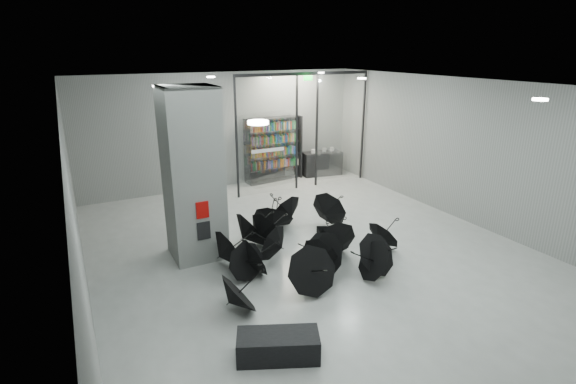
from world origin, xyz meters
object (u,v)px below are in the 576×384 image
umbrella_cluster (298,248)px  column (193,175)px  bookshelf (274,149)px  shop_counter (322,163)px  bench (278,346)px

umbrella_cluster → column: bearing=144.8°
bookshelf → shop_counter: bookshelf is taller
column → bench: column is taller
column → bookshelf: column is taller
column → bookshelf: (4.31, 4.75, -0.81)m
column → shop_counter: column is taller
column → umbrella_cluster: bearing=-35.2°
bench → umbrella_cluster: (1.90, 2.82, 0.10)m
bench → umbrella_cluster: size_ratio=0.25×
column → umbrella_cluster: (1.99, -1.41, -1.69)m
bench → shop_counter: 10.77m
column → shop_counter: size_ratio=2.63×
bookshelf → umbrella_cluster: 6.64m
bookshelf → umbrella_cluster: size_ratio=0.45×
bookshelf → column: bearing=-139.2°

